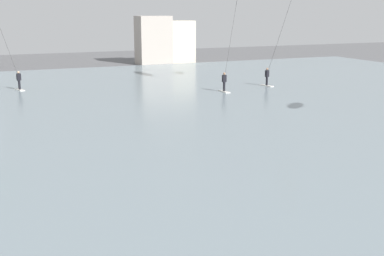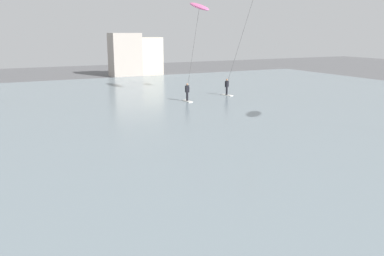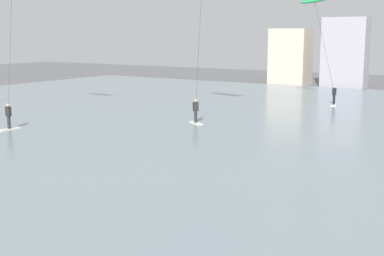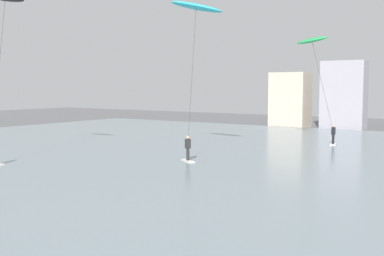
{
  "view_description": "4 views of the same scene",
  "coord_description": "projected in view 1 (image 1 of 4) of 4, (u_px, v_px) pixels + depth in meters",
  "views": [
    {
      "loc": [
        -6.92,
        -2.66,
        6.97
      ],
      "look_at": [
        0.14,
        13.81,
        2.65
      ],
      "focal_mm": 46.3,
      "sensor_mm": 36.0,
      "label": 1
    },
    {
      "loc": [
        -4.19,
        1.62,
        6.31
      ],
      "look_at": [
        0.83,
        11.54,
        3.67
      ],
      "focal_mm": 38.09,
      "sensor_mm": 36.0,
      "label": 2
    },
    {
      "loc": [
        9.98,
        -1.55,
        6.07
      ],
      "look_at": [
        1.24,
        12.09,
        3.18
      ],
      "focal_mm": 49.66,
      "sensor_mm": 36.0,
      "label": 3
    },
    {
      "loc": [
        8.67,
        3.14,
        4.9
      ],
      "look_at": [
        0.88,
        14.53,
        3.71
      ],
      "focal_mm": 44.76,
      "sensor_mm": 36.0,
      "label": 4
    }
  ],
  "objects": [
    {
      "name": "water_bay",
      "position": [
        93.0,
        111.0,
        34.38
      ],
      "size": [
        84.0,
        52.0,
        0.1
      ],
      "primitive_type": "cube",
      "color": "gray",
      "rests_on": "ground"
    },
    {
      "name": "far_shore_buildings",
      "position": [
        39.0,
        41.0,
        58.27
      ],
      "size": [
        36.37,
        3.35,
        7.89
      ],
      "color": "#B7A893",
      "rests_on": "ground"
    }
  ]
}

